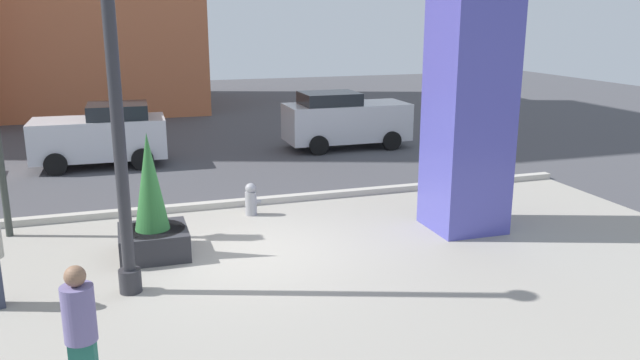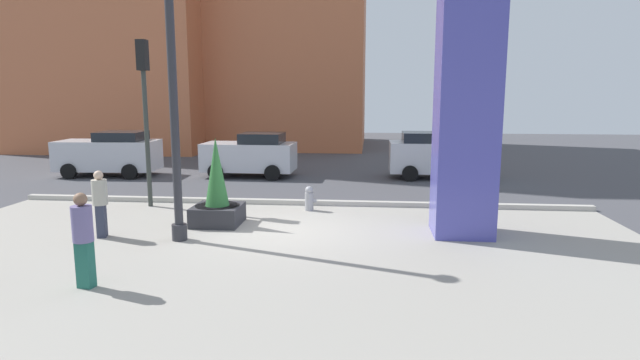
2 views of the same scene
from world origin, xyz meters
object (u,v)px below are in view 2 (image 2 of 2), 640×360
(art_pillar_blue, at_px, (466,110))
(pedestrian_crossing, at_px, (83,235))
(fire_hydrant, at_px, (309,199))
(potted_plant_near_right, at_px, (217,195))
(car_curb_west, at_px, (110,154))
(pedestrian_by_curb, at_px, (100,201))
(traffic_light_far_side, at_px, (145,97))
(car_far_lane, at_px, (251,155))
(lamp_post, at_px, (174,108))
(car_passing_lane, at_px, (439,155))

(art_pillar_blue, xyz_separation_m, pedestrian_crossing, (-7.38, -4.38, -2.11))
(art_pillar_blue, distance_m, fire_hydrant, 5.40)
(potted_plant_near_right, distance_m, car_curb_west, 10.43)
(car_curb_west, height_order, pedestrian_by_curb, car_curb_west)
(traffic_light_far_side, bearing_deg, car_far_lane, 73.60)
(potted_plant_near_right, bearing_deg, lamp_post, -106.64)
(lamp_post, relative_size, pedestrian_crossing, 3.68)
(car_passing_lane, bearing_deg, art_pillar_blue, -93.48)
(lamp_post, distance_m, potted_plant_near_right, 2.87)
(fire_hydrant, bearing_deg, car_curb_west, 147.75)
(pedestrian_by_curb, distance_m, pedestrian_crossing, 3.52)
(art_pillar_blue, relative_size, fire_hydrant, 8.25)
(fire_hydrant, height_order, traffic_light_far_side, traffic_light_far_side)
(car_far_lane, relative_size, pedestrian_by_curb, 2.34)
(car_far_lane, bearing_deg, pedestrian_crossing, -90.33)
(fire_hydrant, distance_m, car_passing_lane, 8.04)
(lamp_post, bearing_deg, fire_hydrant, 51.86)
(art_pillar_blue, height_order, car_passing_lane, art_pillar_blue)
(fire_hydrant, relative_size, car_curb_west, 0.18)
(car_far_lane, bearing_deg, art_pillar_blue, -49.17)
(potted_plant_near_right, height_order, pedestrian_by_curb, potted_plant_near_right)
(traffic_light_far_side, xyz_separation_m, car_curb_west, (-4.24, 5.72, -2.42))
(traffic_light_far_side, bearing_deg, car_passing_lane, 33.69)
(car_passing_lane, distance_m, car_curb_west, 13.89)
(traffic_light_far_side, height_order, pedestrian_by_curb, traffic_light_far_side)
(pedestrian_by_curb, height_order, pedestrian_crossing, pedestrian_crossing)
(traffic_light_far_side, bearing_deg, lamp_post, -57.57)
(fire_hydrant, relative_size, traffic_light_far_side, 0.15)
(pedestrian_by_curb, bearing_deg, lamp_post, -2.07)
(traffic_light_far_side, distance_m, pedestrian_crossing, 7.36)
(art_pillar_blue, bearing_deg, pedestrian_by_curb, -172.49)
(lamp_post, relative_size, traffic_light_far_side, 1.28)
(potted_plant_near_right, distance_m, fire_hydrant, 2.98)
(lamp_post, height_order, traffic_light_far_side, lamp_post)
(car_curb_west, bearing_deg, pedestrian_by_curb, -63.82)
(pedestrian_by_curb, bearing_deg, pedestrian_crossing, -66.23)
(fire_hydrant, bearing_deg, pedestrian_by_curb, -144.17)
(fire_hydrant, relative_size, pedestrian_crossing, 0.43)
(potted_plant_near_right, relative_size, car_far_lane, 0.61)
(art_pillar_blue, height_order, car_far_lane, art_pillar_blue)
(fire_hydrant, xyz_separation_m, pedestrian_by_curb, (-4.71, -3.40, 0.55))
(lamp_post, xyz_separation_m, car_passing_lane, (7.35, 10.02, -2.20))
(traffic_light_far_side, relative_size, pedestrian_by_curb, 3.06)
(potted_plant_near_right, xyz_separation_m, pedestrian_by_curb, (-2.45, -1.51, 0.11))
(potted_plant_near_right, relative_size, pedestrian_crossing, 1.34)
(potted_plant_near_right, distance_m, car_passing_lane, 10.89)
(pedestrian_crossing, bearing_deg, car_passing_lane, 59.00)
(potted_plant_near_right, height_order, car_curb_west, potted_plant_near_right)
(car_far_lane, distance_m, car_curb_west, 6.05)
(lamp_post, bearing_deg, art_pillar_blue, 10.24)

